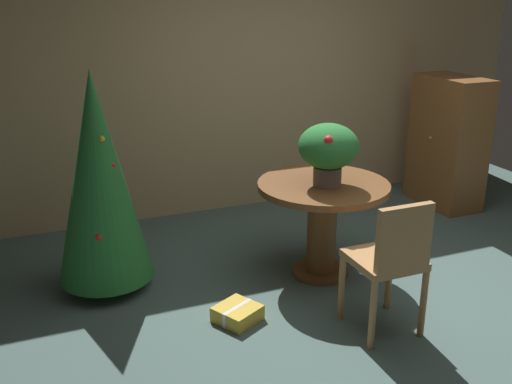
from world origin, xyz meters
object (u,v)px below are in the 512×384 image
(wooden_chair_near, at_px, (391,258))
(flower_vase, at_px, (328,149))
(wooden_cabinet, at_px, (448,142))
(round_dining_table, at_px, (323,210))
(holiday_tree, at_px, (99,178))
(gift_box_gold, at_px, (237,314))

(wooden_chair_near, bearing_deg, flower_vase, 90.38)
(wooden_cabinet, bearing_deg, wooden_chair_near, -136.32)
(round_dining_table, height_order, wooden_chair_near, wooden_chair_near)
(round_dining_table, relative_size, holiday_tree, 0.61)
(flower_vase, distance_m, wooden_cabinet, 2.24)
(flower_vase, xyz_separation_m, holiday_tree, (-1.60, 0.49, -0.18))
(flower_vase, height_order, holiday_tree, holiday_tree)
(holiday_tree, bearing_deg, round_dining_table, -14.98)
(holiday_tree, xyz_separation_m, gift_box_gold, (0.74, -0.84, -0.82))
(holiday_tree, relative_size, gift_box_gold, 4.54)
(gift_box_gold, distance_m, wooden_cabinet, 3.19)
(wooden_chair_near, distance_m, holiday_tree, 2.12)
(flower_vase, bearing_deg, gift_box_gold, -157.93)
(wooden_chair_near, xyz_separation_m, gift_box_gold, (-0.86, 0.51, -0.49))
(round_dining_table, distance_m, wooden_chair_near, 0.92)
(wooden_chair_near, relative_size, wooden_cabinet, 0.71)
(flower_vase, distance_m, wooden_chair_near, 0.99)
(wooden_chair_near, height_order, gift_box_gold, wooden_chair_near)
(flower_vase, bearing_deg, wooden_cabinet, 27.31)
(holiday_tree, distance_m, gift_box_gold, 1.39)
(gift_box_gold, bearing_deg, wooden_chair_near, -30.57)
(round_dining_table, height_order, flower_vase, flower_vase)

